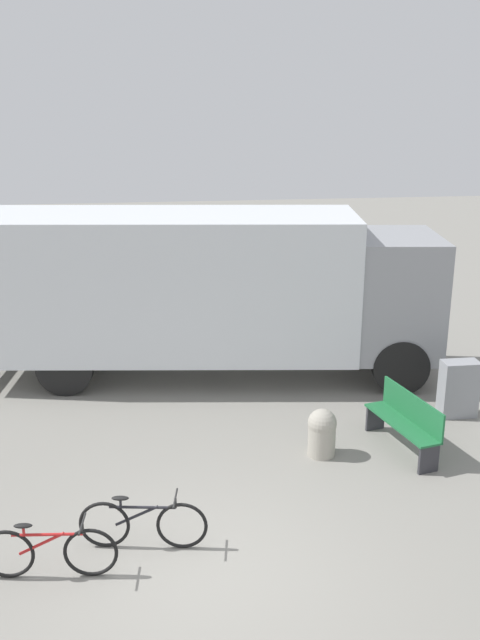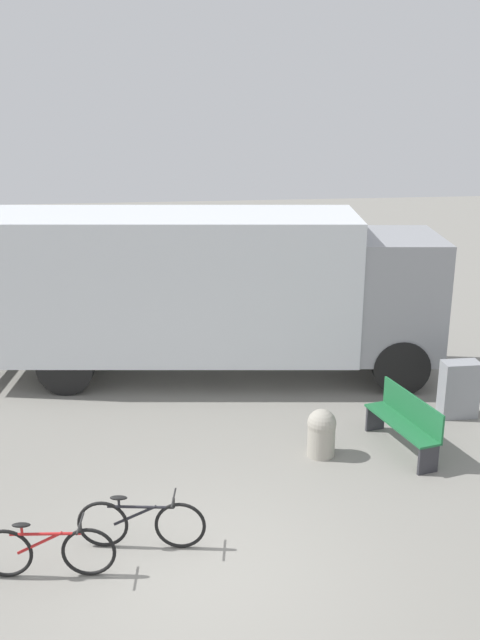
# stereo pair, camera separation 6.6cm
# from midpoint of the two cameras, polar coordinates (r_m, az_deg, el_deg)

# --- Properties ---
(ground_plane) EXTENTS (60.00, 60.00, 0.00)m
(ground_plane) POSITION_cam_midpoint_polar(r_m,az_deg,el_deg) (9.13, -3.40, -19.50)
(ground_plane) COLOR gray
(delivery_truck) EXTENTS (9.09, 3.27, 3.29)m
(delivery_truck) POSITION_cam_midpoint_polar(r_m,az_deg,el_deg) (14.05, -2.81, 2.66)
(delivery_truck) COLOR silver
(delivery_truck) RESTS_ON ground
(park_bench) EXTENTS (0.77, 1.70, 0.94)m
(park_bench) POSITION_cam_midpoint_polar(r_m,az_deg,el_deg) (11.80, 12.96, -7.82)
(park_bench) COLOR #1E6638
(park_bench) RESTS_ON ground
(bicycle_near) EXTENTS (1.63, 0.44, 0.74)m
(bicycle_near) POSITION_cam_midpoint_polar(r_m,az_deg,el_deg) (9.14, -15.28, -17.45)
(bicycle_near) COLOR black
(bicycle_near) RESTS_ON ground
(bicycle_middle) EXTENTS (1.62, 0.44, 0.74)m
(bicycle_middle) POSITION_cam_midpoint_polar(r_m,az_deg,el_deg) (9.40, -8.00, -15.83)
(bicycle_middle) COLOR black
(bicycle_middle) RESTS_ON ground
(bollard_near_bench) EXTENTS (0.46, 0.46, 0.78)m
(bollard_near_bench) POSITION_cam_midpoint_polar(r_m,az_deg,el_deg) (11.45, 6.41, -8.85)
(bollard_near_bench) COLOR #9E998C
(bollard_near_bench) RESTS_ON ground
(utility_box) EXTENTS (0.64, 0.36, 1.02)m
(utility_box) POSITION_cam_midpoint_polar(r_m,az_deg,el_deg) (13.22, 16.95, -5.28)
(utility_box) COLOR gray
(utility_box) RESTS_ON ground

